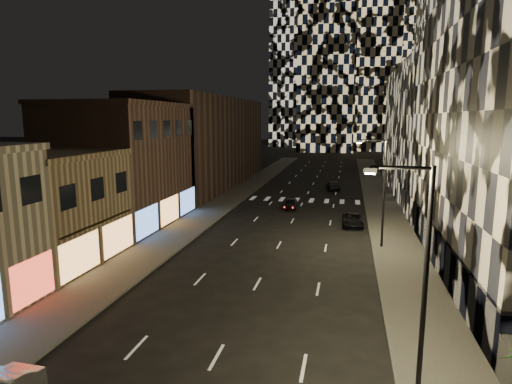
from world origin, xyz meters
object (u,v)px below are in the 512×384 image
at_px(streetlight_far, 381,185).
at_px(car_dark_oncoming, 333,186).
at_px(car_dark_rightlane, 353,220).
at_px(car_dark_midlane, 291,204).
at_px(streetlight_near, 420,266).

relative_size(streetlight_far, car_dark_oncoming, 1.94).
bearing_deg(car_dark_oncoming, car_dark_rightlane, 90.66).
bearing_deg(streetlight_far, car_dark_oncoming, 99.42).
distance_m(car_dark_midlane, car_dark_rightlane, 10.01).
bearing_deg(streetlight_far, car_dark_midlane, 123.71).
distance_m(car_dark_midlane, car_dark_oncoming, 15.89).
bearing_deg(streetlight_far, car_dark_rightlane, 106.17).
relative_size(car_dark_midlane, car_dark_oncoming, 0.82).
bearing_deg(car_dark_midlane, car_dark_rightlane, -45.24).
xyz_separation_m(streetlight_far, car_dark_midlane, (-9.35, 14.01, -4.71)).
xyz_separation_m(streetlight_far, car_dark_oncoming, (-4.85, 29.25, -4.68)).
relative_size(car_dark_midlane, car_dark_rightlane, 0.85).
relative_size(streetlight_near, streetlight_far, 1.00).
distance_m(streetlight_far, car_dark_rightlane, 8.82).
xyz_separation_m(streetlight_far, car_dark_rightlane, (-2.07, 7.15, -4.73)).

